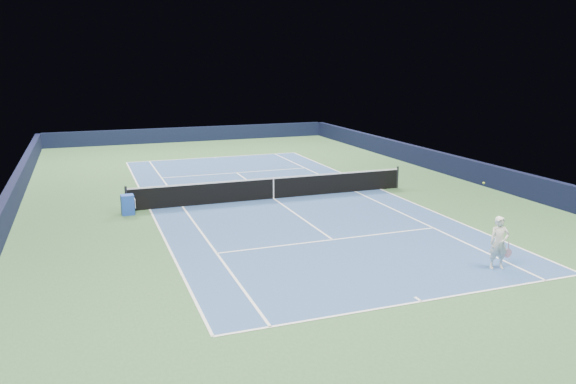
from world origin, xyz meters
name	(u,v)px	position (x,y,z in m)	size (l,w,h in m)	color
ground	(273,199)	(0.00, 0.00, 0.00)	(40.00, 40.00, 0.00)	#335830
wall_far	(191,134)	(0.00, 19.82, 0.55)	(22.00, 0.35, 1.10)	black
wall_right	(472,171)	(10.82, 0.00, 0.55)	(0.35, 40.00, 1.10)	black
wall_left	(7,208)	(-10.82, 0.00, 0.55)	(0.35, 40.00, 1.10)	black
court_surface	(273,199)	(0.00, 0.00, 0.00)	(10.97, 23.77, 0.01)	navy
baseline_far	(214,157)	(0.00, 11.88, 0.01)	(10.97, 0.08, 0.00)	white
baseline_near	(421,301)	(0.00, -11.88, 0.01)	(10.97, 0.08, 0.00)	white
sideline_doubles_right	(380,189)	(5.49, 0.00, 0.01)	(0.08, 23.77, 0.00)	white
sideline_doubles_left	(150,209)	(-5.49, 0.00, 0.01)	(0.08, 23.77, 0.00)	white
sideline_singles_right	(355,191)	(4.12, 0.00, 0.01)	(0.08, 23.77, 0.00)	white
sideline_singles_left	(182,206)	(-4.12, 0.00, 0.01)	(0.08, 23.77, 0.00)	white
service_line_far	(237,173)	(0.00, 6.40, 0.01)	(8.23, 0.08, 0.00)	white
service_line_near	(333,240)	(0.00, -6.40, 0.01)	(8.23, 0.08, 0.00)	white
center_service_line	(273,198)	(0.00, 0.00, 0.01)	(0.08, 12.80, 0.00)	white
center_mark_far	(215,158)	(0.00, 11.73, 0.01)	(0.08, 0.30, 0.00)	white
center_mark_near	(418,299)	(0.00, -11.73, 0.01)	(0.08, 0.30, 0.00)	white
tennis_net	(273,188)	(0.00, 0.00, 0.50)	(12.90, 0.10, 1.07)	black
sponsor_cube	(128,205)	(-6.40, -0.50, 0.41)	(0.56, 0.47, 0.82)	#1D43B1
tennis_player	(499,243)	(3.48, -10.61, 0.80)	(0.80, 1.30, 2.44)	white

